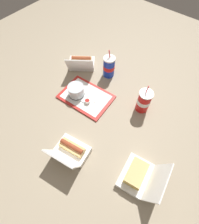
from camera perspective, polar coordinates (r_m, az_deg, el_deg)
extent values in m
plane|color=gray|center=(1.19, 0.66, -3.17)|extent=(3.20, 3.20, 0.00)
cube|color=red|center=(1.31, -4.41, 4.96)|extent=(0.39, 0.29, 0.01)
cube|color=white|center=(1.30, -4.43, 5.13)|extent=(0.34, 0.25, 0.00)
cylinder|color=black|center=(1.32, -7.47, 5.89)|extent=(0.12, 0.12, 0.01)
cylinder|color=#512D19|center=(1.29, -7.62, 6.75)|extent=(0.09, 0.09, 0.06)
cylinder|color=silver|center=(1.28, -7.67, 7.03)|extent=(0.12, 0.12, 0.08)
cylinder|color=white|center=(1.26, -4.02, 3.46)|extent=(0.04, 0.04, 0.02)
cylinder|color=#9E140F|center=(1.25, -4.05, 3.73)|extent=(0.03, 0.03, 0.01)
cube|color=white|center=(1.30, -2.37, 5.54)|extent=(0.12, 0.12, 0.00)
cube|color=white|center=(1.27, -5.85, 3.66)|extent=(0.11, 0.03, 0.00)
cube|color=white|center=(1.53, -5.78, 15.48)|extent=(0.25, 0.24, 0.04)
cube|color=white|center=(1.40, -6.51, 15.19)|extent=(0.21, 0.18, 0.13)
cube|color=#DBB770|center=(1.50, -5.91, 16.49)|extent=(0.17, 0.15, 0.03)
cylinder|color=#9E4728|center=(1.49, -5.99, 17.17)|extent=(0.14, 0.11, 0.03)
cylinder|color=yellow|center=(1.48, -6.02, 17.44)|extent=(0.11, 0.09, 0.01)
cube|color=white|center=(1.07, 11.47, -19.54)|extent=(0.18, 0.23, 0.04)
cube|color=white|center=(0.99, 18.29, -20.95)|extent=(0.10, 0.21, 0.14)
cube|color=#DBB770|center=(1.04, 11.77, -19.17)|extent=(0.11, 0.16, 0.02)
cube|color=#E5C651|center=(1.02, 11.93, -18.96)|extent=(0.11, 0.16, 0.01)
cube|color=#DBB770|center=(1.01, 12.10, -18.75)|extent=(0.11, 0.16, 0.02)
cube|color=white|center=(1.10, -8.67, -12.08)|extent=(0.22, 0.16, 0.04)
cube|color=white|center=(1.01, -12.28, -14.66)|extent=(0.20, 0.09, 0.12)
cube|color=#DBB770|center=(1.07, -8.93, -11.41)|extent=(0.16, 0.08, 0.03)
cylinder|color=brown|center=(1.05, -9.10, -10.95)|extent=(0.15, 0.05, 0.03)
cylinder|color=yellow|center=(1.04, -9.17, -10.77)|extent=(0.13, 0.03, 0.01)
cylinder|color=red|center=(1.22, 14.20, 3.28)|extent=(0.09, 0.09, 0.16)
cylinder|color=white|center=(1.21, 14.27, 3.49)|extent=(0.09, 0.09, 0.04)
cylinder|color=white|center=(1.15, 15.09, 5.77)|extent=(0.09, 0.09, 0.01)
cylinder|color=red|center=(1.13, 15.38, 7.22)|extent=(0.01, 0.01, 0.06)
cylinder|color=#1938B7|center=(1.40, 3.09, 14.39)|extent=(0.09, 0.09, 0.16)
cylinder|color=red|center=(1.40, 3.10, 14.53)|extent=(0.09, 0.09, 0.04)
cylinder|color=white|center=(1.35, 3.26, 17.04)|extent=(0.09, 0.09, 0.01)
cylinder|color=red|center=(1.33, 3.28, 18.44)|extent=(0.02, 0.01, 0.06)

